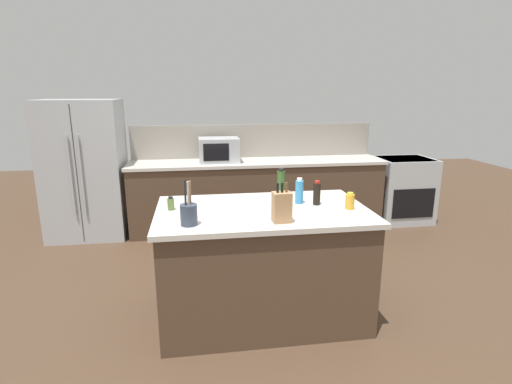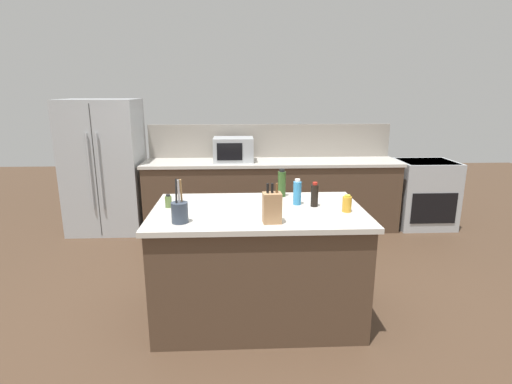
{
  "view_description": "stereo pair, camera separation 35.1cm",
  "coord_description": "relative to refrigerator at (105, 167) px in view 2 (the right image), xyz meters",
  "views": [
    {
      "loc": [
        -0.51,
        -3.02,
        1.87
      ],
      "look_at": [
        0.0,
        0.35,
        0.99
      ],
      "focal_mm": 28.0,
      "sensor_mm": 36.0,
      "label": 1
    },
    {
      "loc": [
        -0.16,
        -3.05,
        1.87
      ],
      "look_at": [
        0.0,
        0.35,
        0.99
      ],
      "focal_mm": 28.0,
      "sensor_mm": 36.0,
      "label": 2
    }
  ],
  "objects": [
    {
      "name": "utensil_crock",
      "position": [
        1.35,
        -2.56,
        0.15
      ],
      "size": [
        0.12,
        0.12,
        0.32
      ],
      "color": "#333D4C",
      "rests_on": "kitchen_island"
    },
    {
      "name": "back_counter_run",
      "position": [
        2.22,
        -0.05,
        -0.4
      ],
      "size": [
        3.41,
        0.66,
        0.94
      ],
      "color": "#4C3828",
      "rests_on": "ground_plane"
    },
    {
      "name": "range_oven",
      "position": [
        4.35,
        -0.05,
        -0.41
      ],
      "size": [
        0.76,
        0.65,
        0.92
      ],
      "color": "#ADB2B7",
      "rests_on": "ground_plane"
    },
    {
      "name": "knife_block",
      "position": [
        2.01,
        -2.59,
        0.18
      ],
      "size": [
        0.14,
        0.11,
        0.29
      ],
      "rotation": [
        0.0,
        0.0,
        0.06
      ],
      "color": "#A87C54",
      "rests_on": "kitchen_island"
    },
    {
      "name": "microwave",
      "position": [
        1.71,
        -0.05,
        0.22
      ],
      "size": [
        0.52,
        0.39,
        0.32
      ],
      "color": "#ADB2B7",
      "rests_on": "back_counter_run"
    },
    {
      "name": "kitchen_island",
      "position": [
        1.92,
        -2.25,
        -0.4
      ],
      "size": [
        1.69,
        1.02,
        0.94
      ],
      "color": "#4C3828",
      "rests_on": "ground_plane"
    },
    {
      "name": "honey_jar",
      "position": [
        2.61,
        -2.36,
        0.13
      ],
      "size": [
        0.07,
        0.07,
        0.14
      ],
      "color": "gold",
      "rests_on": "kitchen_island"
    },
    {
      "name": "olive_oil_bottle",
      "position": [
        2.15,
        -1.87,
        0.18
      ],
      "size": [
        0.07,
        0.07,
        0.25
      ],
      "color": "#2D4C1E",
      "rests_on": "kitchen_island"
    },
    {
      "name": "dish_soap_bottle",
      "position": [
        2.25,
        -2.13,
        0.17
      ],
      "size": [
        0.07,
        0.07,
        0.22
      ],
      "color": "#3384BC",
      "rests_on": "kitchen_island"
    },
    {
      "name": "wall_backsplash",
      "position": [
        2.22,
        0.27,
        0.3
      ],
      "size": [
        3.37,
        0.03,
        0.46
      ],
      "primitive_type": "cube",
      "color": "gray",
      "rests_on": "back_counter_run"
    },
    {
      "name": "soy_sauce_bottle",
      "position": [
        2.39,
        -2.2,
        0.16
      ],
      "size": [
        0.06,
        0.06,
        0.2
      ],
      "color": "black",
      "rests_on": "kitchen_island"
    },
    {
      "name": "ground_plane",
      "position": [
        1.92,
        -2.25,
        -0.87
      ],
      "size": [
        14.0,
        14.0,
        0.0
      ],
      "primitive_type": "plane",
      "color": "#473323"
    },
    {
      "name": "refrigerator",
      "position": [
        0.0,
        0.0,
        0.0
      ],
      "size": [
        0.96,
        0.75,
        1.75
      ],
      "color": "#ADB2B7",
      "rests_on": "ground_plane"
    },
    {
      "name": "spice_jar_oregano",
      "position": [
        1.2,
        -2.17,
        0.12
      ],
      "size": [
        0.05,
        0.05,
        0.11
      ],
      "color": "#567038",
      "rests_on": "kitchen_island"
    }
  ]
}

